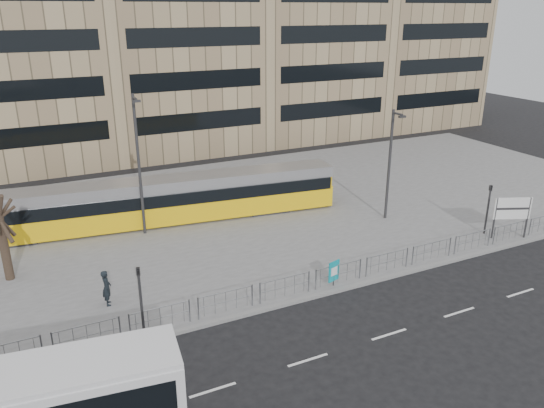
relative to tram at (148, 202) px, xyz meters
name	(u,v)px	position (x,y,z in m)	size (l,w,h in m)	color
ground	(303,302)	(4.25, -12.51, -1.61)	(120.00, 120.00, 0.00)	black
plaza	(215,217)	(4.25, -0.51, -1.53)	(64.00, 24.00, 0.15)	slate
kerb	(302,300)	(4.25, -12.46, -1.53)	(64.00, 0.25, 0.17)	gray
building_row	(143,10)	(5.79, 21.76, 11.30)	(70.40, 18.40, 31.20)	brown
pedestrian_barrier	(333,270)	(6.25, -12.01, -0.63)	(32.07, 0.07, 1.10)	gray
road_markings	(370,340)	(5.25, -16.51, -1.60)	(62.00, 0.12, 0.01)	white
tram	(148,202)	(0.00, 0.00, 0.00)	(24.76, 5.31, 2.91)	yellow
station_sign	(512,210)	(18.82, -11.71, 0.31)	(2.07, 0.95, 2.55)	#2D2D30
ad_panel	(334,271)	(6.25, -12.05, -0.68)	(0.70, 0.24, 1.34)	#2D2D30
pedestrian	(107,288)	(-4.13, -8.94, -0.59)	(0.63, 0.42, 1.74)	black
traffic_light_west	(140,292)	(-3.19, -12.01, 0.52)	(0.21, 0.24, 3.10)	#2D2D30
traffic_light_east	(489,203)	(18.06, -10.60, 0.52)	(0.21, 0.24, 3.10)	#2D2D30
lamp_post_west	(139,161)	(-0.61, -1.42, 3.16)	(0.45, 1.04, 8.48)	#2D2D30
lamp_post_east	(390,160)	(14.21, -5.88, 2.48)	(0.45, 1.04, 7.14)	#2D2D30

